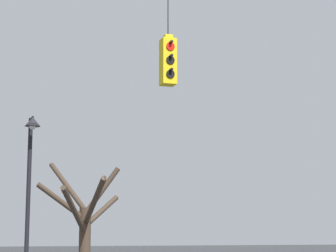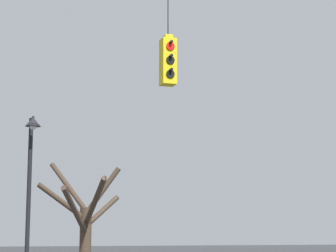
# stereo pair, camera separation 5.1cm
# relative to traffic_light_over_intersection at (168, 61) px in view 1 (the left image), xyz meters

# --- Properties ---
(traffic_light_over_intersection) EXTENTS (0.34, 0.46, 2.75)m
(traffic_light_over_intersection) POSITION_rel_traffic_light_over_intersection_xyz_m (0.00, 0.00, 0.00)
(traffic_light_over_intersection) COLOR yellow
(street_lamp) EXTENTS (0.42, 0.74, 5.24)m
(street_lamp) POSITION_rel_traffic_light_over_intersection_xyz_m (-2.71, 3.81, -2.45)
(street_lamp) COLOR black
(street_lamp) RESTS_ON ground_plane
(bare_tree) EXTENTS (2.83, 4.22, 4.43)m
(bare_tree) POSITION_rel_traffic_light_over_intersection_xyz_m (-0.79, 6.00, -3.87)
(bare_tree) COLOR #423326
(bare_tree) RESTS_ON ground_plane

